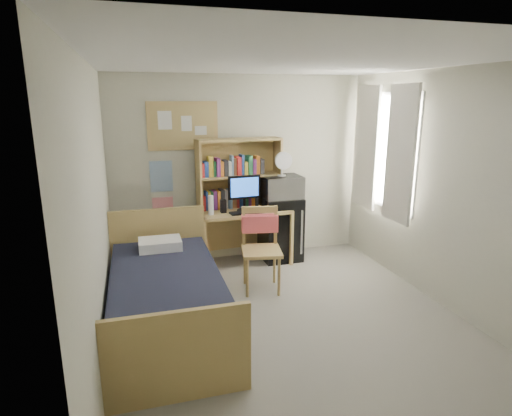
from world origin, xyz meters
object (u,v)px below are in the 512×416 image
object	(u,v)px
bed	(167,302)
desk_fan	(282,165)
mini_fridge	(280,228)
speaker_right	(265,203)
desk_chair	(262,250)
microwave	(281,187)
speaker_left	(223,206)
bulletin_board	(183,126)
desk	(243,237)
monitor	(244,194)

from	to	relation	value
bed	desk_fan	xyz separation A→B (m)	(1.76, 1.54, 1.08)
mini_fridge	speaker_right	size ratio (longest dim) A/B	5.98
desk_chair	microwave	world-z (taller)	microwave
mini_fridge	speaker_left	size ratio (longest dim) A/B	5.09
bulletin_board	bed	bearing A→B (deg)	-103.91
desk	microwave	distance (m)	0.88
mini_fridge	monitor	size ratio (longest dim) A/B	1.93
desk_chair	microwave	size ratio (longest dim) A/B	1.89
bed	speaker_left	world-z (taller)	speaker_left
desk	bed	size ratio (longest dim) A/B	0.58
bulletin_board	speaker_left	distance (m)	1.20
mini_fridge	monitor	world-z (taller)	monitor
bulletin_board	desk_fan	xyz separation A→B (m)	(1.31, -0.29, -0.54)
microwave	speaker_left	bearing A→B (deg)	-173.48
bulletin_board	mini_fridge	world-z (taller)	bulletin_board
bulletin_board	speaker_right	distance (m)	1.53
bulletin_board	desk_fan	distance (m)	1.44
monitor	desk_fan	xyz separation A→B (m)	(0.56, 0.09, 0.35)
desk_fan	monitor	bearing A→B (deg)	-171.81
microwave	desk_fan	world-z (taller)	desk_fan
monitor	speaker_left	xyz separation A→B (m)	(-0.30, -0.02, -0.15)
monitor	speaker_right	size ratio (longest dim) A/B	3.11
desk_chair	monitor	bearing A→B (deg)	99.76
desk_chair	monitor	world-z (taller)	monitor
bulletin_board	desk_chair	xyz separation A→B (m)	(0.73, -1.22, -1.41)
desk_fan	speaker_left	bearing A→B (deg)	-173.48
desk_chair	mini_fridge	size ratio (longest dim) A/B	1.11
speaker_right	desk_fan	distance (m)	0.58
speaker_right	desk_fan	bearing A→B (deg)	10.18
mini_fridge	monitor	distance (m)	0.81
desk_chair	desk_fan	world-z (taller)	desk_fan
mini_fridge	microwave	world-z (taller)	microwave
desk_chair	bed	size ratio (longest dim) A/B	0.46
speaker_right	microwave	size ratio (longest dim) A/B	0.29
desk_chair	monitor	distance (m)	0.99
bulletin_board	desk_chair	distance (m)	2.00
desk_chair	speaker_right	distance (m)	0.98
speaker_left	monitor	bearing A→B (deg)	0.00
desk	microwave	bearing A→B (deg)	-1.21
desk	speaker_left	xyz separation A→B (m)	(-0.30, -0.08, 0.48)
mini_fridge	desk_fan	world-z (taller)	desk_fan
desk_chair	microwave	bearing A→B (deg)	68.71
desk_chair	speaker_left	bearing A→B (deg)	119.94
bed	speaker_right	distance (m)	2.17
desk	speaker_left	world-z (taller)	speaker_left
microwave	bed	bearing A→B (deg)	-139.30
speaker_right	microwave	world-z (taller)	microwave
desk	speaker_right	world-z (taller)	speaker_right
desk_chair	speaker_left	world-z (taller)	desk_chair
mini_fridge	monitor	bearing A→B (deg)	-169.83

